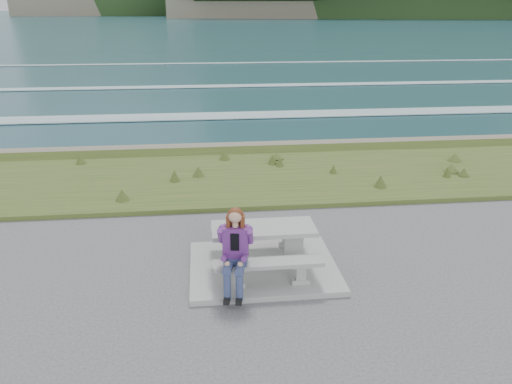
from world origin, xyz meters
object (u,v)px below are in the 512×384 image
bench_seaward (259,231)px  seated_woman (235,263)px  bench_landward (269,267)px  picnic_table (263,235)px

bench_seaward → seated_woman: bearing=-110.1°
bench_landward → bench_seaward: size_ratio=1.00×
picnic_table → bench_landward: picnic_table is taller
bench_seaward → seated_woman: (-0.56, -1.53, 0.17)m
seated_woman → bench_seaward: bearing=80.7°
bench_landward → bench_seaward: 1.40m
picnic_table → bench_seaward: picnic_table is taller
bench_seaward → seated_woman: 1.64m
bench_seaward → seated_woman: seated_woman is taller
bench_landward → seated_woman: (-0.56, -0.13, 0.17)m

